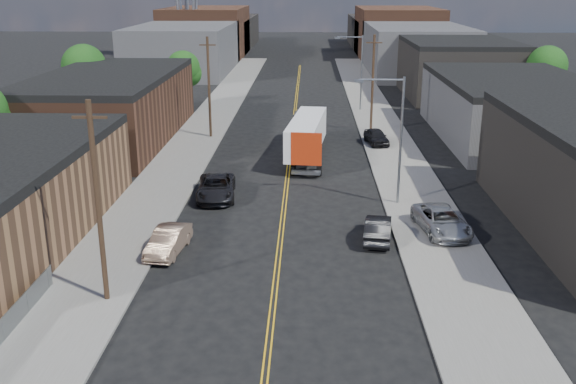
# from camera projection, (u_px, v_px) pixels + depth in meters

# --- Properties ---
(ground) EXTENTS (260.00, 260.00, 0.00)m
(ground) POSITION_uv_depth(u_px,v_px,m) (295.00, 110.00, 78.89)
(ground) COLOR black
(ground) RESTS_ON ground
(centerline) EXTENTS (0.32, 120.00, 0.01)m
(centerline) POSITION_uv_depth(u_px,v_px,m) (292.00, 138.00, 64.64)
(centerline) COLOR gold
(centerline) RESTS_ON ground
(sidewalk_left) EXTENTS (5.00, 140.00, 0.15)m
(sidewalk_left) POSITION_uv_depth(u_px,v_px,m) (198.00, 137.00, 64.90)
(sidewalk_left) COLOR slate
(sidewalk_left) RESTS_ON ground
(sidewalk_right) EXTENTS (5.00, 140.00, 0.15)m
(sidewalk_right) POSITION_uv_depth(u_px,v_px,m) (386.00, 138.00, 64.33)
(sidewalk_right) COLOR slate
(sidewalk_right) RESTS_ON ground
(warehouse_brown) EXTENTS (12.00, 26.00, 6.60)m
(warehouse_brown) POSITION_uv_depth(u_px,v_px,m) (109.00, 107.00, 63.21)
(warehouse_brown) COLOR #4C2C1E
(warehouse_brown) RESTS_ON ground
(industrial_right_b) EXTENTS (14.00, 24.00, 6.10)m
(industrial_right_b) POSITION_uv_depth(u_px,v_px,m) (512.00, 108.00, 63.98)
(industrial_right_b) COLOR #3A3A3C
(industrial_right_b) RESTS_ON ground
(industrial_right_c) EXTENTS (14.00, 22.00, 7.60)m
(industrial_right_c) POSITION_uv_depth(u_px,v_px,m) (456.00, 67.00, 88.44)
(industrial_right_c) COLOR black
(industrial_right_c) RESTS_ON ground
(skyline_left_a) EXTENTS (16.00, 30.00, 8.00)m
(skyline_left_a) POSITION_uv_depth(u_px,v_px,m) (185.00, 49.00, 111.49)
(skyline_left_a) COLOR #3A3A3C
(skyline_left_a) RESTS_ON ground
(skyline_right_a) EXTENTS (16.00, 30.00, 8.00)m
(skyline_right_a) POSITION_uv_depth(u_px,v_px,m) (415.00, 49.00, 110.28)
(skyline_right_a) COLOR #3A3A3C
(skyline_right_a) RESTS_ON ground
(skyline_left_b) EXTENTS (16.00, 26.00, 10.00)m
(skyline_left_b) POSITION_uv_depth(u_px,v_px,m) (206.00, 32.00, 134.92)
(skyline_left_b) COLOR #4C2C1E
(skyline_left_b) RESTS_ON ground
(skyline_right_b) EXTENTS (16.00, 26.00, 10.00)m
(skyline_right_b) POSITION_uv_depth(u_px,v_px,m) (397.00, 33.00, 133.72)
(skyline_right_b) COLOR #4C2C1E
(skyline_right_b) RESTS_ON ground
(skyline_left_c) EXTENTS (16.00, 40.00, 7.00)m
(skyline_left_c) POSITION_uv_depth(u_px,v_px,m) (219.00, 32.00, 154.39)
(skyline_left_c) COLOR black
(skyline_left_c) RESTS_ON ground
(skyline_right_c) EXTENTS (16.00, 40.00, 7.00)m
(skyline_right_c) POSITION_uv_depth(u_px,v_px,m) (386.00, 33.00, 153.18)
(skyline_right_c) COLOR black
(skyline_right_c) RESTS_ON ground
(streetlight_near) EXTENTS (3.39, 0.25, 9.00)m
(streetlight_near) POSITION_uv_depth(u_px,v_px,m) (395.00, 131.00, 43.76)
(streetlight_near) COLOR gray
(streetlight_near) RESTS_ON ground
(streetlight_far) EXTENTS (3.39, 0.25, 9.00)m
(streetlight_far) POSITION_uv_depth(u_px,v_px,m) (358.00, 67.00, 77.00)
(streetlight_far) COLOR gray
(streetlight_far) RESTS_ON ground
(utility_pole_left_near) EXTENTS (1.60, 0.26, 10.00)m
(utility_pole_left_near) POSITION_uv_depth(u_px,v_px,m) (98.00, 203.00, 30.05)
(utility_pole_left_near) COLOR black
(utility_pole_left_near) RESTS_ON ground
(utility_pole_left_far) EXTENTS (1.60, 0.26, 10.00)m
(utility_pole_left_far) POSITION_uv_depth(u_px,v_px,m) (209.00, 87.00, 63.29)
(utility_pole_left_far) COLOR black
(utility_pole_left_far) RESTS_ON ground
(utility_pole_right) EXTENTS (1.60, 0.26, 10.00)m
(utility_pole_right) POSITION_uv_depth(u_px,v_px,m) (373.00, 83.00, 65.64)
(utility_pole_right) COLOR black
(utility_pole_right) RESTS_ON ground
(tree_left_mid) EXTENTS (5.10, 5.04, 8.37)m
(tree_left_mid) POSITION_uv_depth(u_px,v_px,m) (85.00, 70.00, 73.16)
(tree_left_mid) COLOR black
(tree_left_mid) RESTS_ON ground
(tree_left_far) EXTENTS (4.35, 4.20, 6.97)m
(tree_left_far) POSITION_uv_depth(u_px,v_px,m) (184.00, 70.00, 79.79)
(tree_left_far) COLOR black
(tree_left_far) RESTS_ON ground
(tree_right_far) EXTENTS (4.85, 4.76, 7.91)m
(tree_right_far) POSITION_uv_depth(u_px,v_px,m) (547.00, 69.00, 76.37)
(tree_right_far) COLOR black
(tree_right_far) RESTS_ON ground
(semi_truck) EXTENTS (3.68, 14.60, 3.76)m
(semi_truck) POSITION_uv_depth(u_px,v_px,m) (307.00, 133.00, 57.40)
(semi_truck) COLOR white
(semi_truck) RESTS_ON ground
(car_left_b) EXTENTS (2.11, 4.67, 1.49)m
(car_left_b) POSITION_uv_depth(u_px,v_px,m) (168.00, 241.00, 37.06)
(car_left_b) COLOR #977863
(car_left_b) RESTS_ON ground
(car_left_c) EXTENTS (3.17, 6.00, 1.61)m
(car_left_c) POSITION_uv_depth(u_px,v_px,m) (216.00, 187.00, 46.49)
(car_left_c) COLOR black
(car_left_c) RESTS_ON ground
(car_right_oncoming) EXTENTS (2.14, 4.63, 1.47)m
(car_right_oncoming) POSITION_uv_depth(u_px,v_px,m) (378.00, 229.00, 38.90)
(car_right_oncoming) COLOR black
(car_right_oncoming) RESTS_ON ground
(car_right_lot_a) EXTENTS (3.38, 5.84, 1.53)m
(car_right_lot_a) POSITION_uv_depth(u_px,v_px,m) (442.00, 221.00, 39.72)
(car_right_lot_a) COLOR #A4A7A9
(car_right_lot_a) RESTS_ON sidewalk_right
(car_right_lot_c) EXTENTS (2.47, 4.48, 1.44)m
(car_right_lot_c) POSITION_uv_depth(u_px,v_px,m) (376.00, 137.00, 61.56)
(car_right_lot_c) COLOR black
(car_right_lot_c) RESTS_ON sidewalk_right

